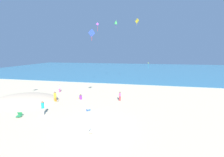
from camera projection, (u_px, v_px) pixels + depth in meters
The scene contains 16 objects.
ground_plane at pixel (114, 97), 23.65m from camera, with size 120.00×120.00×0.00m, color beige.
ocean_water at pixel (130, 69), 61.93m from camera, with size 120.00×60.00×0.05m, color teal.
dune_mound at pixel (27, 101), 21.59m from camera, with size 9.93×6.95×1.77m, color beige.
beach_chair_near_camera at pixel (19, 115), 16.21m from camera, with size 0.68×0.79×0.52m.
beach_chair_far_left at pixel (91, 130), 13.00m from camera, with size 0.61×0.57×0.53m.
cooler_box at pixel (88, 110), 17.94m from camera, with size 0.59×0.56×0.29m.
person_0 at pixel (55, 96), 20.53m from camera, with size 0.47×0.47×1.70m.
person_1 at pixel (120, 96), 21.54m from camera, with size 0.38×0.38×1.40m.
person_2 at pixel (81, 97), 22.30m from camera, with size 0.72×0.69×0.82m.
person_3 at pixel (59, 88), 26.20m from camera, with size 0.41×0.41×1.49m.
person_4 at pixel (43, 107), 16.55m from camera, with size 0.48×0.48×1.72m.
kite_lime at pixel (149, 63), 32.61m from camera, with size 0.35×0.42×1.36m.
kite_yellow at pixel (137, 21), 31.23m from camera, with size 0.86×0.88×1.42m.
kite_green at pixel (116, 22), 33.59m from camera, with size 1.15×1.17×1.83m.
kite_blue at pixel (92, 33), 17.99m from camera, with size 0.69×0.75×1.42m.
kite_purple at pixel (97, 25), 26.65m from camera, with size 0.57×0.18×1.60m.
Camera 1 is at (4.11, -12.34, 7.26)m, focal length 22.85 mm.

